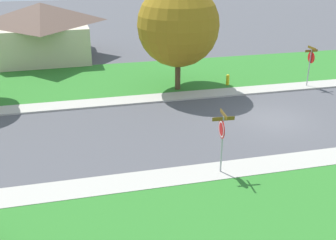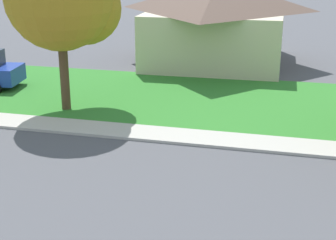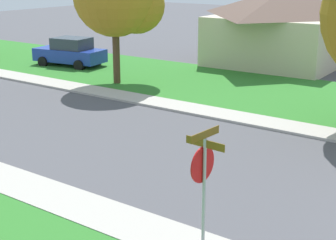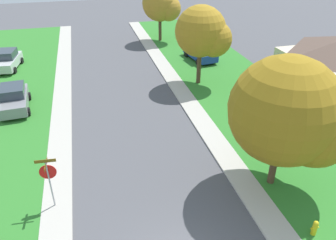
# 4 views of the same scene
# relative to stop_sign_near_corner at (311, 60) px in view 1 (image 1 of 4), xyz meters

# --- Properties ---
(ground_plane) EXTENTS (120.00, 120.00, 0.00)m
(ground_plane) POSITION_rel_stop_sign_near_corner_xyz_m (-4.60, 4.92, -1.89)
(ground_plane) COLOR #4C4C51
(sidewalk_east) EXTENTS (1.40, 56.00, 0.10)m
(sidewalk_east) POSITION_rel_stop_sign_near_corner_xyz_m (0.10, 16.92, -1.84)
(sidewalk_east) COLOR #ADA89E
(sidewalk_east) RESTS_ON ground
(lawn_east) EXTENTS (8.00, 56.00, 0.08)m
(lawn_east) POSITION_rel_stop_sign_near_corner_xyz_m (4.80, 16.92, -1.85)
(lawn_east) COLOR #2D7528
(lawn_east) RESTS_ON ground
(sidewalk_west) EXTENTS (1.40, 56.00, 0.10)m
(sidewalk_west) POSITION_rel_stop_sign_near_corner_xyz_m (-9.30, 16.92, -1.84)
(sidewalk_west) COLOR #ADA89E
(sidewalk_west) RESTS_ON ground
(stop_sign_near_corner) EXTENTS (0.92, 0.92, 2.77)m
(stop_sign_near_corner) POSITION_rel_stop_sign_near_corner_xyz_m (0.00, 0.00, 0.00)
(stop_sign_near_corner) COLOR #9E9EA3
(stop_sign_near_corner) RESTS_ON ground
(stop_sign_far_corner) EXTENTS (0.92, 0.92, 2.77)m
(stop_sign_far_corner) POSITION_rel_stop_sign_near_corner_xyz_m (-9.39, 9.79, 0.00)
(stop_sign_far_corner) COLOR #9E9EA3
(stop_sign_far_corner) RESTS_ON ground
(tree_corner_large) EXTENTS (5.59, 5.20, 6.87)m
(tree_corner_large) POSITION_rel_stop_sign_near_corner_xyz_m (1.72, 8.57, 2.21)
(tree_corner_large) COLOR #4C3823
(tree_corner_large) RESTS_ON ground
(house_right_setback) EXTENTS (9.19, 8.02, 4.60)m
(house_right_setback) POSITION_rel_stop_sign_near_corner_xyz_m (12.61, 17.65, 0.49)
(house_right_setback) COLOR beige
(house_right_setback) RESTS_ON ground
(fire_hydrant) EXTENTS (0.38, 0.22, 0.83)m
(fire_hydrant) POSITION_rel_stop_sign_near_corner_xyz_m (1.46, 5.21, -1.45)
(fire_hydrant) COLOR gold
(fire_hydrant) RESTS_ON ground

